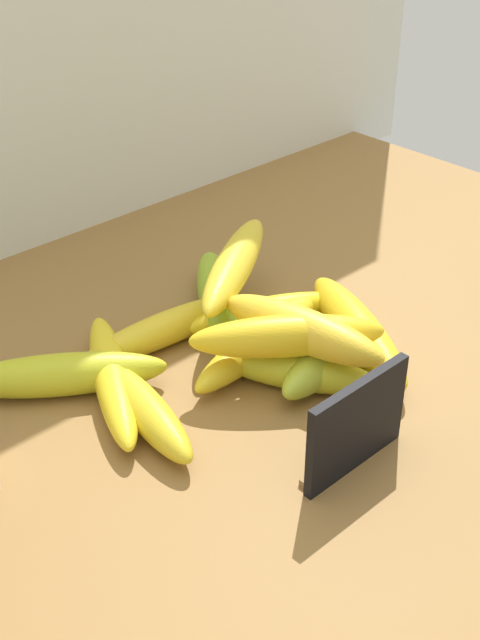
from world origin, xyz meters
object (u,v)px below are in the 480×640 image
banana_8 (264,313)px  banana_0 (298,372)px  chalkboard_sign (356,428)px  banana_9 (165,329)px  banana_5 (112,378)px  banana_3 (146,411)px  banana_1 (263,339)px  banana_2 (357,330)px  banana_12 (235,264)px  banana_7 (218,296)px  banana_6 (330,355)px  banana_10 (287,336)px  banana_11 (298,331)px  banana_4 (60,375)px

banana_8 → banana_0: bearing=-117.5°
chalkboard_sign → banana_0: (4.37, 10.29, -2.12)cm
banana_8 → banana_9: size_ratio=0.91×
chalkboard_sign → banana_5: chalkboard_sign is taller
banana_3 → banana_8: size_ratio=0.91×
banana_1 → banana_2: 9.26cm
banana_5 → banana_8: 17.88cm
banana_5 → banana_12: 17.98cm
banana_0 → banana_12: bearing=71.7°
banana_5 → banana_7: (16.17, 3.69, 0.36)cm
banana_6 → banana_10: banana_10 is taller
banana_2 → banana_10: (-9.43, 0.45, 3.30)cm
banana_11 → banana_12: banana_12 is taller
banana_4 → banana_7: size_ratio=1.05×
banana_4 → banana_5: (3.37, -3.27, -0.29)cm
banana_1 → banana_4: (-17.64, 8.19, 0.20)cm
banana_8 → banana_9: 10.30cm
banana_0 → banana_6: size_ratio=0.98×
banana_5 → banana_11: size_ratio=1.22×
banana_6 → banana_10: 5.74cm
banana_2 → banana_7: bearing=111.8°
chalkboard_sign → banana_10: size_ratio=0.62×
banana_2 → banana_6: (-5.02, -0.95, -0.09)cm
banana_8 → banana_11: 10.39cm
banana_10 → banana_3: bearing=163.0°
banana_7 → banana_9: (-7.61, -0.63, -0.35)cm
banana_0 → banana_6: banana_6 is taller
banana_4 → banana_12: (20.68, -0.87, 3.96)cm
banana_2 → banana_7: banana_2 is taller
banana_0 → banana_3: 14.48cm
banana_9 → banana_10: 13.97cm
banana_1 → banana_11: 6.40cm
banana_5 → banana_9: (8.56, 3.06, 0.01)cm
banana_3 → banana_4: (-2.69, 9.16, 0.25)cm
banana_1 → chalkboard_sign: bearing=-109.4°
banana_0 → banana_1: 6.10cm
banana_9 → banana_12: 9.74cm
banana_2 → banana_0: bearing=-176.5°
banana_10 → banana_11: banana_11 is taller
banana_11 → banana_12: (3.82, 12.47, 0.45)cm
banana_7 → banana_8: (1.65, -5.14, -0.41)cm
banana_1 → banana_5: size_ratio=0.98×
banana_2 → banana_3: banana_2 is taller
banana_1 → banana_11: banana_11 is taller
banana_8 → banana_12: (-0.51, 3.85, 4.30)cm
chalkboard_sign → banana_5: size_ratio=0.54×
banana_0 → banana_12: banana_12 is taller
banana_11 → banana_8: bearing=63.3°
chalkboard_sign → banana_9: size_ratio=0.60×
banana_10 → banana_5: bearing=141.3°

